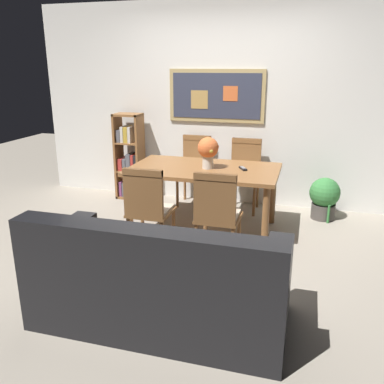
# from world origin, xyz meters

# --- Properties ---
(ground_plane) EXTENTS (12.00, 12.00, 0.00)m
(ground_plane) POSITION_xyz_m (0.00, 0.00, 0.00)
(ground_plane) COLOR gray
(wall_back_with_painting) EXTENTS (5.20, 0.14, 2.60)m
(wall_back_with_painting) POSITION_xyz_m (-0.00, 1.69, 1.30)
(wall_back_with_painting) COLOR silver
(wall_back_with_painting) RESTS_ON ground_plane
(dining_table) EXTENTS (1.63, 0.96, 0.72)m
(dining_table) POSITION_xyz_m (-0.01, 0.58, 0.64)
(dining_table) COLOR brown
(dining_table) RESTS_ON ground_plane
(dining_chair_far_left) EXTENTS (0.40, 0.41, 0.91)m
(dining_chair_far_left) POSITION_xyz_m (-0.35, 1.45, 0.54)
(dining_chair_far_left) COLOR brown
(dining_chair_far_left) RESTS_ON ground_plane
(dining_chair_near_left) EXTENTS (0.40, 0.41, 0.91)m
(dining_chair_near_left) POSITION_xyz_m (-0.34, -0.27, 0.54)
(dining_chair_near_left) COLOR brown
(dining_chair_near_left) RESTS_ON ground_plane
(dining_chair_far_right) EXTENTS (0.40, 0.41, 0.91)m
(dining_chair_far_right) POSITION_xyz_m (0.32, 1.40, 0.54)
(dining_chair_far_right) COLOR brown
(dining_chair_far_right) RESTS_ON ground_plane
(dining_chair_near_right) EXTENTS (0.40, 0.41, 0.91)m
(dining_chair_near_right) POSITION_xyz_m (0.33, -0.24, 0.54)
(dining_chair_near_right) COLOR brown
(dining_chair_near_right) RESTS_ON ground_plane
(leather_couch) EXTENTS (1.80, 0.84, 0.84)m
(leather_couch) POSITION_xyz_m (0.13, -1.26, 0.31)
(leather_couch) COLOR black
(leather_couch) RESTS_ON ground_plane
(bookshelf) EXTENTS (0.36, 0.28, 1.18)m
(bookshelf) POSITION_xyz_m (-1.29, 1.43, 0.53)
(bookshelf) COLOR brown
(bookshelf) RESTS_ON ground_plane
(potted_ivy) EXTENTS (0.36, 0.36, 0.60)m
(potted_ivy) POSITION_xyz_m (1.32, 1.30, 0.27)
(potted_ivy) COLOR #4C4742
(potted_ivy) RESTS_ON ground_plane
(flower_vase) EXTENTS (0.23, 0.23, 0.34)m
(flower_vase) POSITION_xyz_m (0.04, 0.57, 0.93)
(flower_vase) COLOR beige
(flower_vase) RESTS_ON dining_table
(tv_remote) EXTENTS (0.11, 0.16, 0.02)m
(tv_remote) POSITION_xyz_m (0.42, 0.62, 0.73)
(tv_remote) COLOR black
(tv_remote) RESTS_ON dining_table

